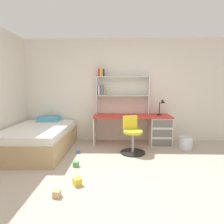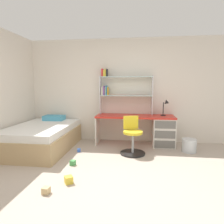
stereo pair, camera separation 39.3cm
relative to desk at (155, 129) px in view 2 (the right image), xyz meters
name	(u,v)px [view 2 (the right image)]	position (x,y,z in m)	size (l,w,h in m)	color
ground_plane	(106,189)	(-0.85, -2.10, -0.41)	(5.66, 5.85, 0.02)	#B2A393
room_shell	(56,92)	(-2.05, -0.89, 0.89)	(5.66, 5.85, 2.58)	silver
desk	(155,129)	(0.00, 0.00, 0.00)	(1.84, 0.60, 0.71)	red
bookshelf_hutch	(120,88)	(-0.87, 0.18, 0.96)	(1.29, 0.22, 1.12)	silver
desk_lamp	(166,105)	(0.24, 0.03, 0.57)	(0.20, 0.17, 0.38)	black
swivel_chair	(132,139)	(-0.52, -0.65, -0.09)	(0.52, 0.52, 0.77)	black
bed_platform	(42,137)	(-2.53, -0.62, -0.13)	(1.26, 1.86, 0.66)	tan
waste_bin	(189,145)	(0.69, -0.40, -0.26)	(0.30, 0.30, 0.28)	silver
toy_block_blue_0	(79,150)	(-1.67, -0.70, -0.36)	(0.07, 0.07, 0.07)	#3860B7
toy_block_natural_1	(46,190)	(-1.61, -2.34, -0.35)	(0.09, 0.09, 0.09)	tan
toy_block_yellow_2	(69,180)	(-1.41, -2.04, -0.34)	(0.11, 0.11, 0.11)	gold
toy_block_green_3	(73,163)	(-1.57, -1.40, -0.36)	(0.09, 0.09, 0.09)	#479E51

